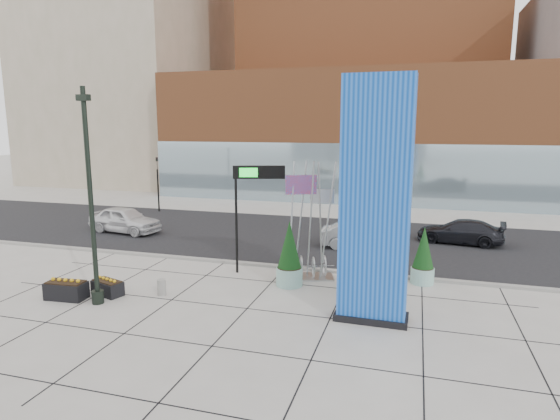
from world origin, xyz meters
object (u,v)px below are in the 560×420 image
(overhead_street_sign, at_px, (253,182))
(public_art_sculpture, at_px, (308,248))
(concrete_bollard, at_px, (162,287))
(car_white_west, at_px, (125,220))
(lamp_post, at_px, (92,219))
(car_silver_mid, at_px, (361,236))
(blue_pylon, at_px, (375,207))

(overhead_street_sign, bearing_deg, public_art_sculpture, -12.83)
(concrete_bollard, relative_size, car_white_west, 0.13)
(lamp_post, xyz_separation_m, car_silver_mid, (8.33, 10.55, -2.49))
(lamp_post, bearing_deg, public_art_sculpture, 36.86)
(lamp_post, xyz_separation_m, overhead_street_sign, (4.37, 4.84, 0.89))
(blue_pylon, distance_m, overhead_street_sign, 6.46)
(blue_pylon, bearing_deg, overhead_street_sign, 148.08)
(blue_pylon, distance_m, lamp_post, 9.88)
(blue_pylon, height_order, public_art_sculpture, blue_pylon)
(public_art_sculpture, bearing_deg, car_white_west, 139.34)
(lamp_post, distance_m, car_white_west, 12.04)
(concrete_bollard, xyz_separation_m, car_silver_mid, (6.51, 9.15, 0.38))
(car_white_west, bearing_deg, blue_pylon, -111.23)
(overhead_street_sign, relative_size, car_silver_mid, 1.14)
(lamp_post, height_order, overhead_street_sign, lamp_post)
(public_art_sculpture, bearing_deg, lamp_post, -161.31)
(overhead_street_sign, distance_m, car_silver_mid, 7.72)
(blue_pylon, relative_size, car_silver_mid, 1.92)
(concrete_bollard, xyz_separation_m, overhead_street_sign, (2.56, 3.44, 3.76))
(lamp_post, relative_size, overhead_street_sign, 1.64)
(blue_pylon, xyz_separation_m, car_silver_mid, (-1.45, 9.24, -3.18))
(blue_pylon, bearing_deg, car_silver_mid, 100.22)
(lamp_post, bearing_deg, concrete_bollard, 37.70)
(car_white_west, bearing_deg, public_art_sculpture, -103.92)
(blue_pylon, relative_size, overhead_street_sign, 1.69)
(blue_pylon, xyz_separation_m, overhead_street_sign, (-5.40, 3.54, 0.20))
(lamp_post, distance_m, concrete_bollard, 3.67)
(blue_pylon, relative_size, lamp_post, 1.03)
(lamp_post, relative_size, public_art_sculpture, 1.55)
(lamp_post, bearing_deg, car_silver_mid, 51.71)
(public_art_sculpture, height_order, car_silver_mid, public_art_sculpture)
(public_art_sculpture, bearing_deg, overhead_street_sign, 166.67)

